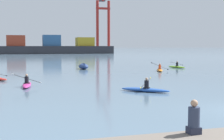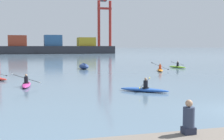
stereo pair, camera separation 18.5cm
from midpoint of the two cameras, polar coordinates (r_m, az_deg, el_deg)
name	(u,v)px [view 1 (the left image)]	position (r m, az deg, el deg)	size (l,w,h in m)	color
container_barge	(51,47)	(118.83, -11.45, 4.20)	(47.22, 9.22, 7.13)	#28282D
gantry_crane_west_mid	(103,17)	(135.24, -1.68, 10.05)	(6.36, 18.02, 31.74)	maroon
capsized_dinghy	(83,66)	(39.84, -5.55, 0.68)	(1.29, 2.68, 0.76)	navy
kayak_blue	(145,89)	(20.29, 6.03, -3.62)	(2.99, 2.65, 0.95)	#2856B2
kayak_orange	(160,70)	(36.97, 8.84, 0.06)	(2.04, 3.40, 1.09)	orange
kayak_magenta	(27,84)	(23.68, -15.99, -2.59)	(2.19, 3.43, 1.03)	#C13384
kayak_lime	(177,67)	(42.81, 11.98, 0.63)	(2.19, 3.45, 0.95)	#7ABC2D
seated_onlooker	(194,119)	(8.17, 14.56, -8.88)	(0.32, 0.30, 0.90)	#23283D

